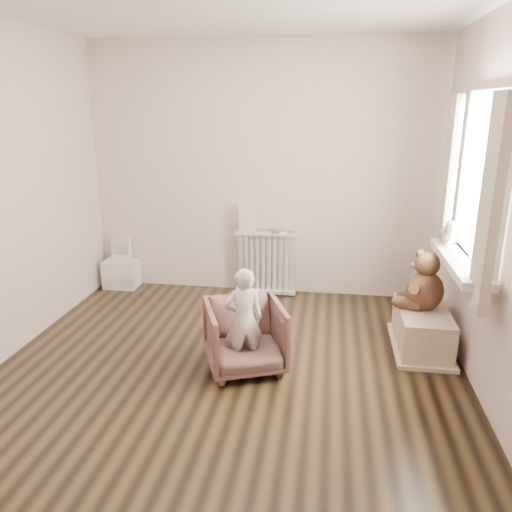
# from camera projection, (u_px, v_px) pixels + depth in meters

# --- Properties ---
(floor) EXTENTS (3.60, 3.60, 0.01)m
(floor) POSITION_uv_depth(u_px,v_px,m) (228.00, 372.00, 3.82)
(floor) COLOR black
(floor) RESTS_ON ground
(back_wall) EXTENTS (3.60, 0.02, 2.60)m
(back_wall) POSITION_uv_depth(u_px,v_px,m) (261.00, 171.00, 5.14)
(back_wall) COLOR silver
(back_wall) RESTS_ON ground
(front_wall) EXTENTS (3.60, 0.02, 2.60)m
(front_wall) POSITION_uv_depth(u_px,v_px,m) (118.00, 303.00, 1.74)
(front_wall) COLOR silver
(front_wall) RESTS_ON ground
(right_wall) EXTENTS (0.02, 3.60, 2.60)m
(right_wall) POSITION_uv_depth(u_px,v_px,m) (500.00, 213.00, 3.19)
(right_wall) COLOR silver
(right_wall) RESTS_ON ground
(window) EXTENTS (0.03, 0.90, 1.10)m
(window) POSITION_uv_depth(u_px,v_px,m) (484.00, 182.00, 3.43)
(window) COLOR white
(window) RESTS_ON right_wall
(window_sill) EXTENTS (0.22, 1.10, 0.06)m
(window_sill) POSITION_uv_depth(u_px,v_px,m) (460.00, 262.00, 3.61)
(window_sill) COLOR silver
(window_sill) RESTS_ON right_wall
(curtain_left) EXTENTS (0.06, 0.26, 1.30)m
(curtain_left) POSITION_uv_depth(u_px,v_px,m) (490.00, 206.00, 2.93)
(curtain_left) COLOR beige
(curtain_left) RESTS_ON right_wall
(curtain_right) EXTENTS (0.06, 0.26, 1.30)m
(curtain_right) POSITION_uv_depth(u_px,v_px,m) (448.00, 179.00, 4.00)
(curtain_right) COLOR beige
(curtain_right) RESTS_ON right_wall
(radiator) EXTENTS (0.65, 0.12, 0.68)m
(radiator) POSITION_uv_depth(u_px,v_px,m) (266.00, 259.00, 5.29)
(radiator) COLOR silver
(radiator) RESTS_ON floor
(paper_doll) EXTENTS (0.17, 0.02, 0.29)m
(paper_doll) POSITION_uv_depth(u_px,v_px,m) (248.00, 219.00, 5.19)
(paper_doll) COLOR beige
(paper_doll) RESTS_ON radiator
(tin_a) EXTENTS (0.09, 0.09, 0.05)m
(tin_a) POSITION_uv_depth(u_px,v_px,m) (275.00, 231.00, 5.18)
(tin_a) COLOR #A59E8C
(tin_a) RESTS_ON radiator
(tin_b) EXTENTS (0.08, 0.08, 0.04)m
(tin_b) POSITION_uv_depth(u_px,v_px,m) (290.00, 232.00, 5.16)
(tin_b) COLOR #A59E8C
(tin_b) RESTS_ON radiator
(toy_vanity) EXTENTS (0.36, 0.26, 0.57)m
(toy_vanity) POSITION_uv_depth(u_px,v_px,m) (121.00, 263.00, 5.52)
(toy_vanity) COLOR silver
(toy_vanity) RESTS_ON floor
(armchair) EXTENTS (0.74, 0.75, 0.53)m
(armchair) POSITION_uv_depth(u_px,v_px,m) (245.00, 336.00, 3.81)
(armchair) COLOR brown
(armchair) RESTS_ON floor
(child) EXTENTS (0.35, 0.29, 0.81)m
(child) POSITION_uv_depth(u_px,v_px,m) (244.00, 320.00, 3.71)
(child) COLOR silver
(child) RESTS_ON armchair
(toy_bench) EXTENTS (0.40, 0.75, 0.35)m
(toy_bench) POSITION_uv_depth(u_px,v_px,m) (422.00, 326.00, 4.13)
(toy_bench) COLOR beige
(toy_bench) RESTS_ON floor
(teddy_bear) EXTENTS (0.48, 0.42, 0.49)m
(teddy_bear) POSITION_uv_depth(u_px,v_px,m) (427.00, 272.00, 4.02)
(teddy_bear) COLOR #3E2516
(teddy_bear) RESTS_ON toy_bench
(plush_cat) EXTENTS (0.24, 0.29, 0.21)m
(plush_cat) POSITION_uv_depth(u_px,v_px,m) (449.00, 232.00, 3.93)
(plush_cat) COLOR #665F56
(plush_cat) RESTS_ON window_sill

